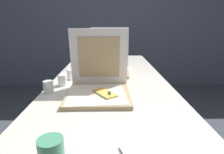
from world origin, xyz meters
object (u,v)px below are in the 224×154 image
Objects in this scene: pizza_box_front at (98,86)px; pizza_box_middle at (107,65)px; cup_white_near_left at (48,87)px; table at (109,85)px; cup_white_mid at (71,75)px; cup_white_near_center at (62,80)px; cup_printed_front at (51,154)px.

pizza_box_front is 0.79× the size of pizza_box_middle.
cup_white_near_left is (-0.31, 0.04, -0.02)m from pizza_box_front.
table is at bearing -82.70° from pizza_box_middle.
cup_white_mid is 0.14m from cup_white_near_center.
cup_white_near_center is (-0.32, -0.15, 0.09)m from table.
cup_white_near_left is 1.00× the size of cup_white_mid.
pizza_box_middle reaches higher than cup_white_near_center.
cup_white_mid is (0.09, 0.28, 0.00)m from cup_white_near_left.
pizza_box_front is 5.16× the size of cup_white_mid.
pizza_box_middle is 6.51× the size of cup_white_near_left.
pizza_box_front is 0.31m from cup_white_near_center.
table is 5.45× the size of pizza_box_front.
table is at bearing 79.59° from cup_printed_front.
pizza_box_middle is at bearing 41.08° from cup_white_mid.
cup_white_near_center is 0.78m from cup_printed_front.
pizza_box_front is at bearing -7.26° from cup_white_near_left.
pizza_box_front is 5.16× the size of cup_white_near_center.
pizza_box_middle is 4.83× the size of cup_printed_front.
cup_printed_front reaches higher than cup_white_near_left.
cup_white_mid is at bearing -178.63° from table.
cup_white_near_center is (-0.03, -0.14, 0.00)m from cup_white_mid.
cup_white_mid is (-0.29, -0.01, 0.09)m from table.
cup_printed_front is (0.15, -0.77, 0.01)m from cup_white_near_center.
cup_white_mid reaches higher than table.
table is 0.48m from cup_white_near_left.
cup_white_near_left is (-0.36, -0.52, -0.02)m from pizza_box_middle.
cup_printed_front reaches higher than cup_white_near_center.
cup_printed_front is at bearing -100.41° from table.
cup_white_mid is at bearing -135.09° from pizza_box_middle.
cup_white_near_left is 0.29m from cup_white_mid.
cup_white_near_center is (-0.31, -0.38, -0.02)m from pizza_box_middle.
cup_white_near_left reaches higher than table.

